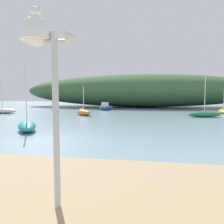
{
  "coord_description": "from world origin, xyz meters",
  "views": [
    {
      "loc": [
        5.45,
        -10.41,
        2.36
      ],
      "look_at": [
        2.77,
        5.61,
        1.04
      ],
      "focal_mm": 34.32,
      "sensor_mm": 36.0,
      "label": 1
    }
  ],
  "objects_px": {
    "mast_structure": "(42,49)",
    "sailboat_off_point": "(223,111)",
    "motorboat_inner_mooring": "(106,107)",
    "sailboat_outer_mooring": "(3,111)",
    "seagull_on_radar": "(36,10)",
    "sailboat_mid_channel": "(204,114)",
    "sailboat_east_reach": "(27,126)",
    "motorboat_near_shore": "(54,107)",
    "sailboat_west_reach": "(84,112)"
  },
  "relations": [
    {
      "from": "mast_structure",
      "to": "sailboat_off_point",
      "type": "distance_m",
      "value": 27.69
    },
    {
      "from": "motorboat_inner_mooring",
      "to": "sailboat_outer_mooring",
      "type": "bearing_deg",
      "value": -147.18
    },
    {
      "from": "mast_structure",
      "to": "seagull_on_radar",
      "type": "bearing_deg",
      "value": 174.03
    },
    {
      "from": "mast_structure",
      "to": "sailboat_outer_mooring",
      "type": "distance_m",
      "value": 26.26
    },
    {
      "from": "sailboat_outer_mooring",
      "to": "sailboat_mid_channel",
      "type": "bearing_deg",
      "value": -1.01
    },
    {
      "from": "sailboat_east_reach",
      "to": "sailboat_mid_channel",
      "type": "distance_m",
      "value": 17.62
    },
    {
      "from": "sailboat_outer_mooring",
      "to": "motorboat_near_shore",
      "type": "bearing_deg",
      "value": 55.6
    },
    {
      "from": "sailboat_west_reach",
      "to": "sailboat_east_reach",
      "type": "xyz_separation_m",
      "value": [
        -0.54,
        -10.82,
        -0.02
      ]
    },
    {
      "from": "sailboat_west_reach",
      "to": "sailboat_east_reach",
      "type": "height_order",
      "value": "sailboat_east_reach"
    },
    {
      "from": "sailboat_east_reach",
      "to": "sailboat_west_reach",
      "type": "bearing_deg",
      "value": 87.16
    },
    {
      "from": "sailboat_mid_channel",
      "to": "sailboat_off_point",
      "type": "height_order",
      "value": "sailboat_mid_channel"
    },
    {
      "from": "sailboat_outer_mooring",
      "to": "motorboat_inner_mooring",
      "type": "distance_m",
      "value": 14.07
    },
    {
      "from": "mast_structure",
      "to": "sailboat_outer_mooring",
      "type": "height_order",
      "value": "sailboat_outer_mooring"
    },
    {
      "from": "motorboat_inner_mooring",
      "to": "sailboat_west_reach",
      "type": "bearing_deg",
      "value": -96.94
    },
    {
      "from": "seagull_on_radar",
      "to": "motorboat_inner_mooring",
      "type": "xyz_separation_m",
      "value": [
        -4.22,
        28.13,
        -3.44
      ]
    },
    {
      "from": "seagull_on_radar",
      "to": "sailboat_east_reach",
      "type": "relative_size",
      "value": 0.07
    },
    {
      "from": "motorboat_near_shore",
      "to": "sailboat_off_point",
      "type": "distance_m",
      "value": 23.41
    },
    {
      "from": "sailboat_west_reach",
      "to": "sailboat_outer_mooring",
      "type": "distance_m",
      "value": 10.84
    },
    {
      "from": "sailboat_off_point",
      "to": "sailboat_mid_channel",
      "type": "bearing_deg",
      "value": -125.1
    },
    {
      "from": "sailboat_west_reach",
      "to": "sailboat_mid_channel",
      "type": "relative_size",
      "value": 0.74
    },
    {
      "from": "seagull_on_radar",
      "to": "sailboat_east_reach",
      "type": "xyz_separation_m",
      "value": [
        -5.77,
        9.03,
        -3.59
      ]
    },
    {
      "from": "sailboat_east_reach",
      "to": "motorboat_inner_mooring",
      "type": "distance_m",
      "value": 19.16
    },
    {
      "from": "mast_structure",
      "to": "motorboat_inner_mooring",
      "type": "distance_m",
      "value": 28.6
    },
    {
      "from": "seagull_on_radar",
      "to": "sailboat_off_point",
      "type": "relative_size",
      "value": 0.09
    },
    {
      "from": "motorboat_inner_mooring",
      "to": "sailboat_off_point",
      "type": "distance_m",
      "value": 15.99
    },
    {
      "from": "sailboat_east_reach",
      "to": "sailboat_off_point",
      "type": "height_order",
      "value": "sailboat_east_reach"
    },
    {
      "from": "sailboat_west_reach",
      "to": "sailboat_mid_channel",
      "type": "distance_m",
      "value": 13.2
    },
    {
      "from": "motorboat_near_shore",
      "to": "motorboat_inner_mooring",
      "type": "relative_size",
      "value": 1.16
    },
    {
      "from": "sailboat_outer_mooring",
      "to": "mast_structure",
      "type": "bearing_deg",
      "value": -51.79
    },
    {
      "from": "seagull_on_radar",
      "to": "motorboat_inner_mooring",
      "type": "bearing_deg",
      "value": 98.53
    },
    {
      "from": "seagull_on_radar",
      "to": "motorboat_inner_mooring",
      "type": "height_order",
      "value": "seagull_on_radar"
    },
    {
      "from": "sailboat_outer_mooring",
      "to": "motorboat_inner_mooring",
      "type": "height_order",
      "value": "sailboat_outer_mooring"
    },
    {
      "from": "mast_structure",
      "to": "sailboat_east_reach",
      "type": "bearing_deg",
      "value": 122.96
    },
    {
      "from": "sailboat_east_reach",
      "to": "sailboat_outer_mooring",
      "type": "relative_size",
      "value": 1.03
    },
    {
      "from": "seagull_on_radar",
      "to": "sailboat_off_point",
      "type": "height_order",
      "value": "seagull_on_radar"
    },
    {
      "from": "sailboat_east_reach",
      "to": "mast_structure",
      "type": "bearing_deg",
      "value": -57.04
    },
    {
      "from": "sailboat_east_reach",
      "to": "sailboat_outer_mooring",
      "type": "xyz_separation_m",
      "value": [
        -10.28,
        11.47,
        0.03
      ]
    },
    {
      "from": "sailboat_outer_mooring",
      "to": "sailboat_east_reach",
      "type": "bearing_deg",
      "value": -48.13
    },
    {
      "from": "sailboat_east_reach",
      "to": "sailboat_mid_channel",
      "type": "relative_size",
      "value": 0.95
    },
    {
      "from": "sailboat_outer_mooring",
      "to": "motorboat_near_shore",
      "type": "distance_m",
      "value": 7.37
    },
    {
      "from": "seagull_on_radar",
      "to": "sailboat_mid_channel",
      "type": "relative_size",
      "value": 0.06
    },
    {
      "from": "motorboat_near_shore",
      "to": "motorboat_inner_mooring",
      "type": "height_order",
      "value": "motorboat_near_shore"
    },
    {
      "from": "mast_structure",
      "to": "sailboat_mid_channel",
      "type": "xyz_separation_m",
      "value": [
        7.87,
        20.09,
        -2.88
      ]
    },
    {
      "from": "sailboat_west_reach",
      "to": "sailboat_mid_channel",
      "type": "height_order",
      "value": "sailboat_mid_channel"
    },
    {
      "from": "motorboat_near_shore",
      "to": "seagull_on_radar",
      "type": "bearing_deg",
      "value": -65.91
    },
    {
      "from": "seagull_on_radar",
      "to": "sailboat_east_reach",
      "type": "distance_m",
      "value": 11.3
    },
    {
      "from": "sailboat_mid_channel",
      "to": "sailboat_outer_mooring",
      "type": "relative_size",
      "value": 1.09
    },
    {
      "from": "motorboat_near_shore",
      "to": "sailboat_west_reach",
      "type": "bearing_deg",
      "value": -45.31
    },
    {
      "from": "sailboat_east_reach",
      "to": "seagull_on_radar",
      "type": "bearing_deg",
      "value": -57.44
    },
    {
      "from": "motorboat_inner_mooring",
      "to": "sailboat_off_point",
      "type": "relative_size",
      "value": 0.75
    }
  ]
}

